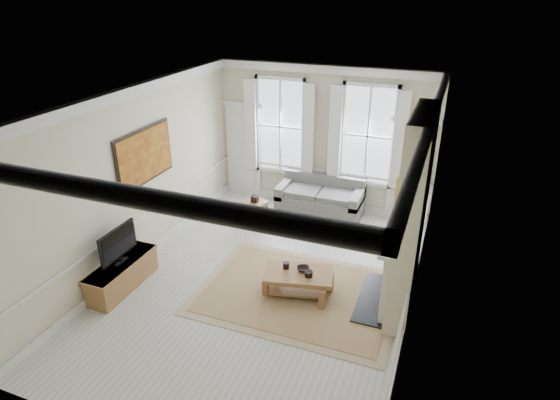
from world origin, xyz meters
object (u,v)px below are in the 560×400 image
at_px(sofa, 321,199).
at_px(coffee_table, 298,276).
at_px(side_table, 255,206).
at_px(tv_stand, 122,275).

distance_m(sofa, coffee_table, 3.25).
height_order(side_table, tv_stand, side_table).
distance_m(sofa, side_table, 1.64).
xyz_separation_m(sofa, coffee_table, (0.55, -3.21, -0.00)).
relative_size(sofa, tv_stand, 1.33).
distance_m(sofa, tv_stand, 4.84).
xyz_separation_m(side_table, tv_stand, (-1.27, -3.05, -0.21)).
xyz_separation_m(coffee_table, tv_stand, (-3.02, -0.95, -0.10)).
distance_m(coffee_table, tv_stand, 3.17).
bearing_deg(tv_stand, sofa, 59.22).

